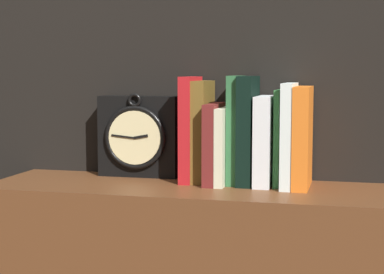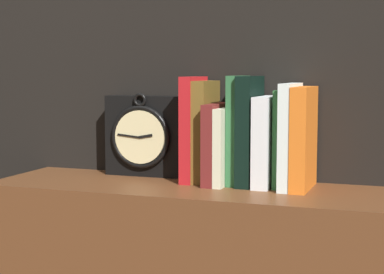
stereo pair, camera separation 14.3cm
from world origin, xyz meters
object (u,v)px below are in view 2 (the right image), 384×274
(clock, at_px, (145,136))
(book_slot1_brown, at_px, (206,131))
(book_slot7_green, at_px, (281,138))
(book_slot0_red, at_px, (194,129))
(book_slot2_maroon, at_px, (217,144))
(book_slot6_white, at_px, (267,141))
(book_slot9_orange, at_px, (304,138))
(book_slot4_green, at_px, (238,130))
(book_slot8_white, at_px, (290,136))
(book_slot5_black, at_px, (250,131))
(book_slot3_cream, at_px, (226,146))

(clock, height_order, book_slot1_brown, book_slot1_brown)
(book_slot1_brown, xyz_separation_m, book_slot7_green, (0.18, 0.00, -0.01))
(book_slot0_red, height_order, book_slot2_maroon, book_slot0_red)
(book_slot6_white, xyz_separation_m, book_slot9_orange, (0.08, -0.01, 0.01))
(book_slot2_maroon, bearing_deg, book_slot7_green, 5.84)
(book_slot0_red, xyz_separation_m, book_slot2_maroon, (0.06, -0.01, -0.03))
(book_slot0_red, relative_size, book_slot4_green, 0.99)
(book_slot9_orange, bearing_deg, book_slot2_maroon, 179.31)
(clock, height_order, book_slot7_green, book_slot7_green)
(clock, relative_size, book_slot6_white, 1.02)
(book_slot8_white, relative_size, book_slot9_orange, 1.03)
(book_slot0_red, relative_size, book_slot7_green, 1.13)
(book_slot5_black, bearing_deg, book_slot6_white, -3.92)
(book_slot1_brown, xyz_separation_m, book_slot9_orange, (0.23, -0.02, -0.01))
(book_slot6_white, bearing_deg, clock, 173.09)
(book_slot3_cream, bearing_deg, book_slot4_green, 32.43)
(clock, height_order, book_slot5_black, book_slot5_black)
(clock, distance_m, book_slot4_green, 0.25)
(book_slot2_maroon, height_order, book_slot7_green, book_slot7_green)
(book_slot2_maroon, bearing_deg, book_slot3_cream, 0.13)
(book_slot4_green, bearing_deg, book_slot2_maroon, -162.56)
(book_slot5_black, relative_size, book_slot8_white, 1.07)
(book_slot3_cream, bearing_deg, book_slot5_black, 8.87)
(book_slot3_cream, height_order, book_slot6_white, book_slot6_white)
(book_slot0_red, height_order, book_slot3_cream, book_slot0_red)
(clock, distance_m, book_slot5_black, 0.28)
(book_slot3_cream, height_order, book_slot8_white, book_slot8_white)
(book_slot0_red, distance_m, book_slot5_black, 0.14)
(book_slot9_orange, bearing_deg, clock, 173.42)
(book_slot0_red, distance_m, book_slot7_green, 0.21)
(book_slot3_cream, xyz_separation_m, book_slot7_green, (0.12, 0.01, 0.02))
(clock, xyz_separation_m, book_slot3_cream, (0.22, -0.04, -0.01))
(book_slot2_maroon, height_order, book_slot3_cream, book_slot2_maroon)
(book_slot6_white, distance_m, book_slot7_green, 0.03)
(clock, relative_size, book_slot4_green, 0.83)
(book_slot9_orange, bearing_deg, book_slot4_green, 173.67)
(clock, xyz_separation_m, book_slot9_orange, (0.40, -0.05, 0.01))
(book_slot1_brown, distance_m, book_slot9_orange, 0.23)
(book_slot4_green, relative_size, book_slot8_white, 1.07)
(book_slot2_maroon, relative_size, book_slot4_green, 0.74)
(book_slot2_maroon, height_order, book_slot8_white, book_slot8_white)
(book_slot1_brown, xyz_separation_m, book_slot2_maroon, (0.03, -0.01, -0.03))
(book_slot0_red, distance_m, book_slot3_cream, 0.09)
(book_slot3_cream, relative_size, book_slot6_white, 0.87)
(book_slot7_green, xyz_separation_m, book_slot9_orange, (0.05, -0.02, 0.00))
(book_slot3_cream, bearing_deg, book_slot6_white, 3.36)
(book_slot9_orange, bearing_deg, book_slot3_cream, 179.20)
(book_slot5_black, bearing_deg, book_slot1_brown, 176.54)
(clock, distance_m, book_slot0_red, 0.14)
(book_slot1_brown, xyz_separation_m, book_slot6_white, (0.15, -0.01, -0.02))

